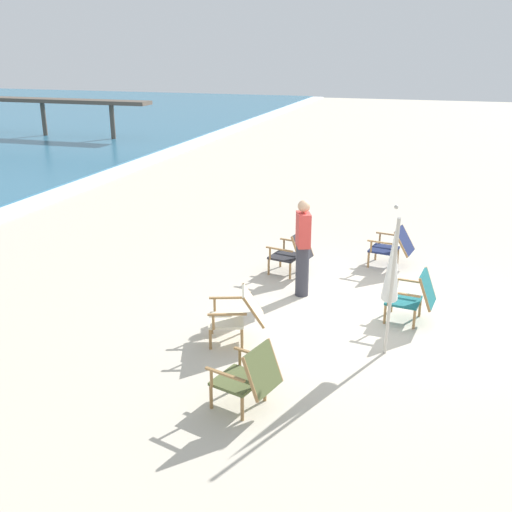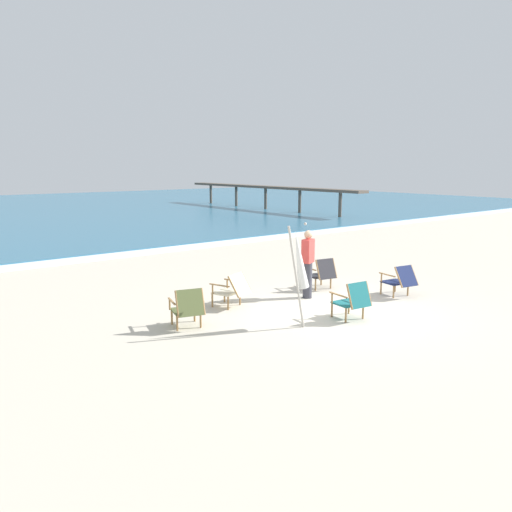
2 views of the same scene
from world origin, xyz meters
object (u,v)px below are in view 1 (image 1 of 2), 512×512
beach_chair_far_center (393,246)px  person_near_chairs (303,247)px  beach_chair_front_right (414,295)px  beach_chair_front_left (249,376)px  umbrella_furled_white (393,263)px  beach_chair_mid_center (238,314)px  beach_chair_back_right (293,252)px

beach_chair_far_center → person_near_chairs: bearing=144.5°
beach_chair_front_right → beach_chair_front_left: (-2.92, 1.63, -0.00)m
beach_chair_front_right → person_near_chairs: bearing=74.8°
beach_chair_front_left → umbrella_furled_white: 2.33m
beach_chair_far_center → person_near_chairs: 2.29m
person_near_chairs → beach_chair_mid_center: bearing=166.1°
beach_chair_front_right → umbrella_furled_white: umbrella_furled_white is taller
beach_chair_far_center → person_near_chairs: size_ratio=0.52×
beach_chair_far_center → beach_chair_front_right: (-2.33, -0.53, 0.01)m
beach_chair_mid_center → umbrella_furled_white: umbrella_furled_white is taller
beach_chair_front_left → umbrella_furled_white: (1.65, -1.37, 0.92)m
beach_chair_front_right → beach_chair_front_left: bearing=150.8°
beach_chair_far_center → beach_chair_back_right: bearing=119.2°
beach_chair_front_right → beach_chair_back_right: bearing=57.9°
beach_chair_front_right → person_near_chairs: (0.50, 1.83, 0.41)m
beach_chair_back_right → beach_chair_front_left: 4.34m
beach_chair_back_right → umbrella_furled_white: bearing=-143.7°
beach_chair_back_right → beach_chair_front_left: (-4.30, -0.58, 0.00)m
beach_chair_front_left → umbrella_furled_white: bearing=-39.6°
beach_chair_far_center → beach_chair_mid_center: (-3.70, 1.77, -0.00)m
beach_chair_front_left → umbrella_furled_white: umbrella_furled_white is taller
beach_chair_front_right → umbrella_furled_white: (-1.27, 0.26, 0.92)m
beach_chair_front_right → beach_chair_front_left: size_ratio=0.99×
beach_chair_far_center → beach_chair_back_right: beach_chair_back_right is taller
umbrella_furled_white → person_near_chairs: 2.42m
beach_chair_front_left → beach_chair_far_center: bearing=-11.9°
beach_chair_back_right → umbrella_furled_white: (-2.65, -1.95, 0.92)m
beach_chair_mid_center → person_near_chairs: person_near_chairs is taller
beach_chair_mid_center → beach_chair_back_right: beach_chair_back_right is taller
beach_chair_mid_center → beach_chair_front_right: (1.38, -2.29, 0.01)m
beach_chair_mid_center → person_near_chairs: bearing=-13.9°
beach_chair_front_right → beach_chair_back_right: (1.39, 2.21, -0.00)m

